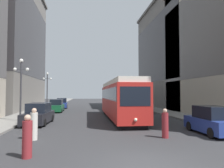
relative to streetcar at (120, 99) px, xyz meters
The scene contains 15 objects.
ground_plane 14.24m from the streetcar, 96.16° to the right, with size 200.00×200.00×0.00m, color #303033.
sidewalk_left 28.11m from the streetcar, 112.03° to the left, with size 3.25×120.00×0.15m, color gray.
sidewalk_right 27.13m from the streetcar, 73.92° to the left, with size 3.25×120.00×0.15m, color gray.
streetcar is the anchor object (origin of this frame).
transit_bus 14.39m from the streetcar, 75.56° to the left, with size 2.89×11.32×3.45m.
parked_car_left_near 18.55m from the streetcar, 114.23° to the left, with size 2.06×4.46×1.82m.
parked_car_left_mid 8.15m from the streetcar, 160.43° to the right, with size 2.08×4.98×1.82m.
parked_car_right_far 10.04m from the streetcar, 62.70° to the right, with size 1.95×4.26×1.82m.
parked_car_left_far 12.11m from the streetcar, 129.06° to the left, with size 1.89×4.85×1.82m.
pedestrian_crossing_near 13.94m from the streetcar, 115.71° to the right, with size 0.40×0.40×1.77m.
pedestrian_crossing_far 11.27m from the streetcar, 125.68° to the right, with size 0.40×0.40×1.81m.
pedestrian_on_sidewalk 9.74m from the streetcar, 83.59° to the right, with size 0.39×0.39×1.74m.
lamp_post_left_near 9.75m from the streetcar, behind, with size 1.41×0.36×5.72m.
lamp_post_left_far 15.94m from the streetcar, 126.85° to the left, with size 1.41×0.36×5.86m.
building_right_corner 24.39m from the streetcar, 42.32° to the left, with size 16.37×21.77×19.87m.
Camera 1 is at (-2.23, -7.50, 2.63)m, focal length 33.37 mm.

